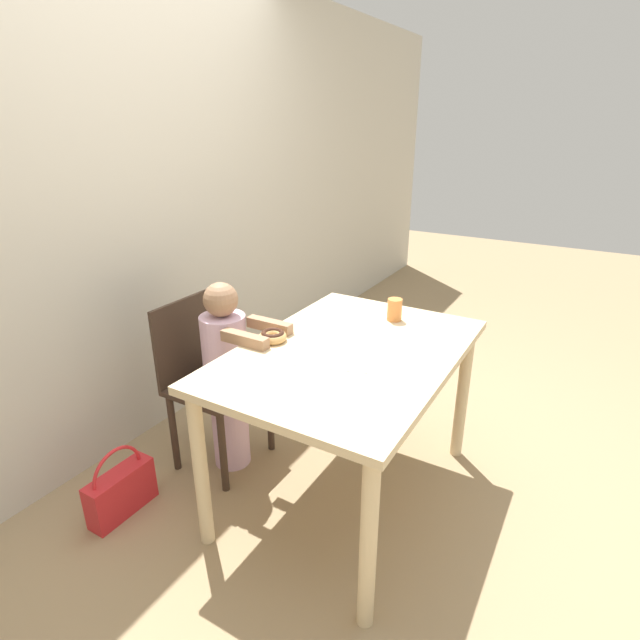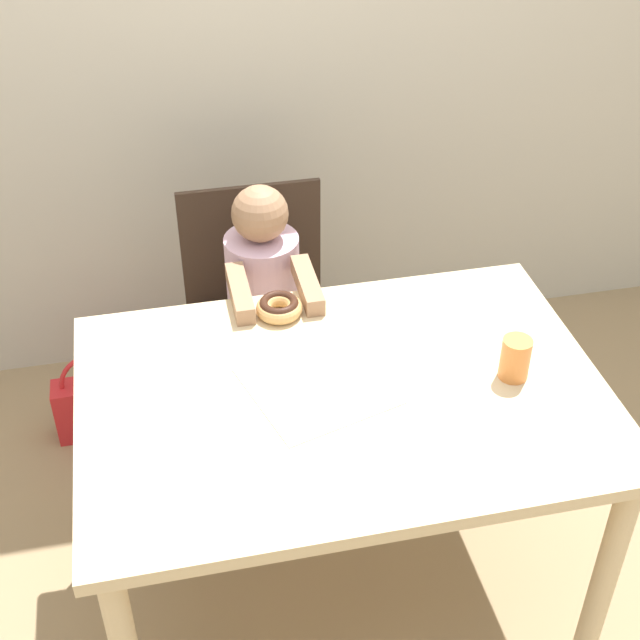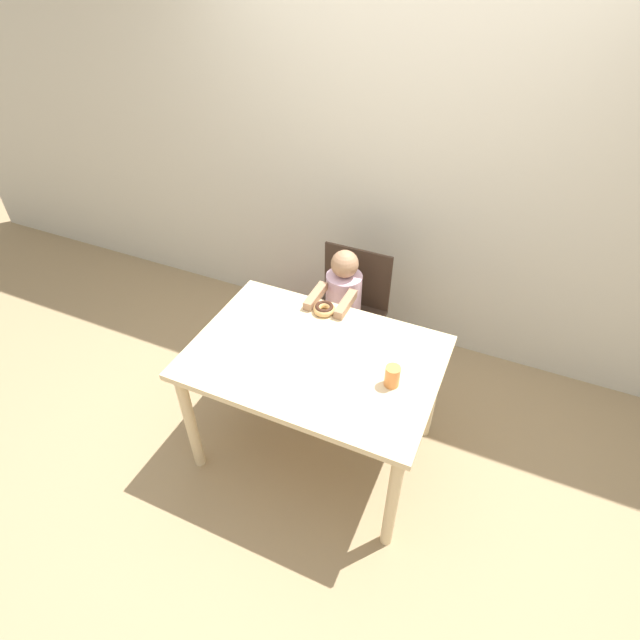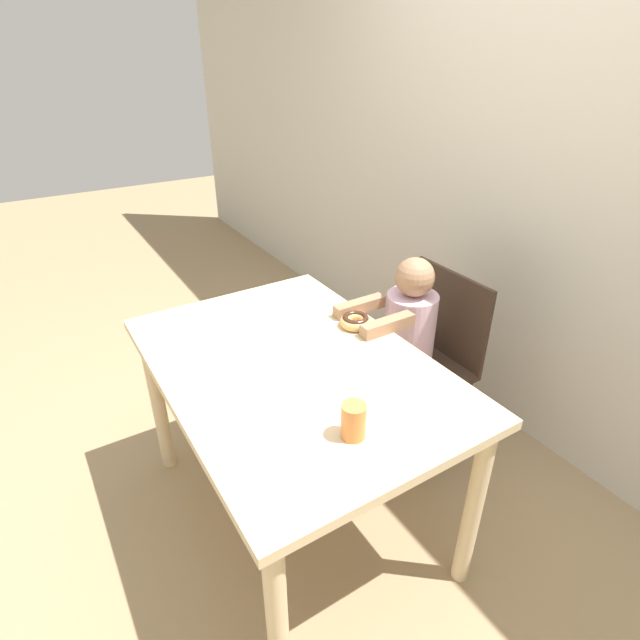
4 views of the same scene
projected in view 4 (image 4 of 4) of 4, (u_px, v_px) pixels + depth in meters
name	position (u px, v px, depth m)	size (l,w,h in m)	color
ground_plane	(297.00, 512.00, 2.11)	(12.00, 12.00, 0.00)	#997F5B
wall_back	(553.00, 177.00, 2.08)	(8.00, 0.05, 2.50)	beige
dining_table	(293.00, 386.00, 1.79)	(1.25, 0.87, 0.76)	beige
chair	(424.00, 359.00, 2.29)	(0.45, 0.39, 0.87)	#38281E
child_figure	(406.00, 359.00, 2.22)	(0.24, 0.43, 0.99)	silver
donut	(355.00, 321.00, 1.95)	(0.12, 0.12, 0.05)	tan
napkin	(293.00, 352.00, 1.80)	(0.39, 0.39, 0.00)	white
handbag	(366.00, 361.00, 2.90)	(0.32, 0.10, 0.34)	red
cup	(353.00, 421.00, 1.39)	(0.07, 0.07, 0.11)	orange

